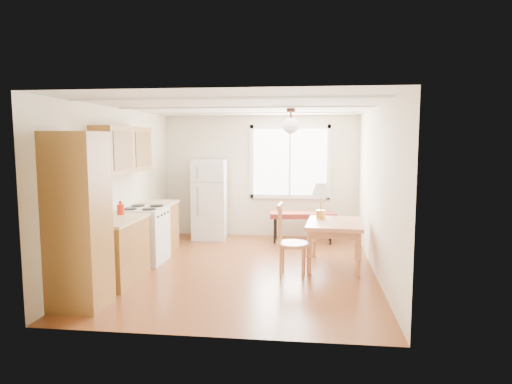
% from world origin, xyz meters
% --- Properties ---
extents(room_shell, '(4.60, 5.60, 2.62)m').
position_xyz_m(room_shell, '(0.00, 0.00, 1.25)').
color(room_shell, '#572812').
rests_on(room_shell, ground).
extents(kitchen_run, '(0.65, 3.40, 2.20)m').
position_xyz_m(kitchen_run, '(-1.72, -0.63, 0.84)').
color(kitchen_run, brown).
rests_on(kitchen_run, ground).
extents(window_unit, '(1.64, 0.05, 1.51)m').
position_xyz_m(window_unit, '(0.60, 2.47, 1.55)').
color(window_unit, white).
rests_on(window_unit, room_shell).
extents(pendant_light, '(0.26, 0.26, 0.40)m').
position_xyz_m(pendant_light, '(0.70, 0.40, 2.24)').
color(pendant_light, black).
rests_on(pendant_light, room_shell).
extents(refrigerator, '(0.70, 0.71, 1.61)m').
position_xyz_m(refrigerator, '(-1.00, 2.12, 0.80)').
color(refrigerator, silver).
rests_on(refrigerator, ground).
extents(bench, '(1.33, 0.61, 0.59)m').
position_xyz_m(bench, '(0.88, 1.99, 0.53)').
color(bench, maroon).
rests_on(bench, ground).
extents(dining_table, '(0.95, 1.21, 0.72)m').
position_xyz_m(dining_table, '(1.42, 0.31, 0.61)').
color(dining_table, '#AD6842').
rests_on(dining_table, ground).
extents(chair, '(0.47, 0.47, 1.07)m').
position_xyz_m(chair, '(0.68, -0.29, 0.61)').
color(chair, '#AD6842').
rests_on(chair, ground).
extents(table_lamp, '(0.33, 0.33, 0.58)m').
position_xyz_m(table_lamp, '(1.20, 0.61, 1.14)').
color(table_lamp, gold).
rests_on(table_lamp, dining_table).
extents(coffee_maker, '(0.20, 0.24, 0.34)m').
position_xyz_m(coffee_maker, '(-1.72, -1.27, 1.02)').
color(coffee_maker, black).
rests_on(coffee_maker, kitchen_run).
extents(kettle, '(0.11, 0.11, 0.21)m').
position_xyz_m(kettle, '(-1.76, -0.49, 0.99)').
color(kettle, red).
rests_on(kettle, kitchen_run).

